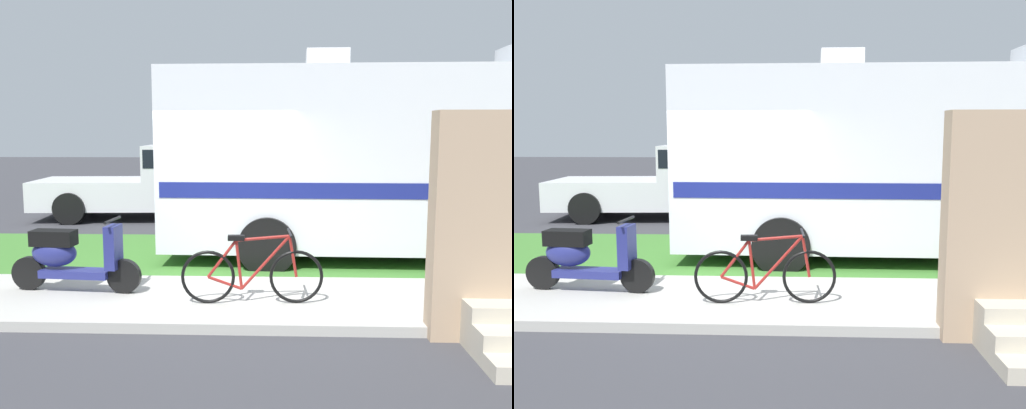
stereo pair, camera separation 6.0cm
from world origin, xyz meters
TOP-DOWN VIEW (x-y plane):
  - ground_plane at (0.00, 0.00)m, footprint 80.00×80.00m
  - sidewalk at (0.00, -1.20)m, footprint 24.00×2.00m
  - grass_strip at (0.00, 1.50)m, footprint 24.00×3.40m
  - motorhome_rv at (3.07, 1.58)m, footprint 7.72×2.83m
  - scooter at (-1.70, -1.00)m, footprint 1.74×0.50m
  - bicycle at (0.69, -1.43)m, footprint 1.72×0.52m
  - pickup_truck_near at (-1.97, 5.98)m, footprint 5.15×2.45m
  - pickup_truck_far at (2.18, 8.91)m, footprint 5.56×2.35m
  - bottle_green at (3.50, -1.43)m, footprint 0.07×0.07m

SIDE VIEW (x-z plane):
  - ground_plane at x=0.00m, z-range 0.00..0.00m
  - grass_strip at x=0.00m, z-range 0.00..0.08m
  - sidewalk at x=0.00m, z-range 0.00..0.12m
  - bottle_green at x=3.50m, z-range 0.10..0.38m
  - bicycle at x=0.69m, z-range 0.05..0.93m
  - scooter at x=-1.70m, z-range 0.09..1.06m
  - pickup_truck_near at x=-1.97m, z-range 0.06..1.91m
  - pickup_truck_far at x=2.18m, z-range 0.06..1.92m
  - motorhome_rv at x=3.07m, z-range -0.09..3.59m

